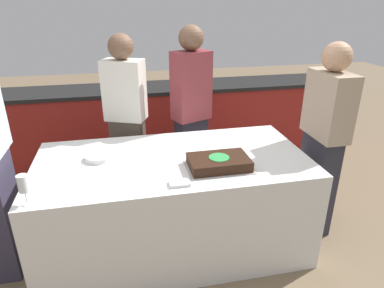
# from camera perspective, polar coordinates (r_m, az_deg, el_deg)

# --- Properties ---
(ground_plane) EXTENTS (14.00, 14.00, 0.00)m
(ground_plane) POSITION_cam_1_polar(r_m,az_deg,el_deg) (2.91, -2.89, -16.13)
(ground_plane) COLOR #7A664C
(back_counter) EXTENTS (4.40, 0.58, 0.92)m
(back_counter) POSITION_cam_1_polar(r_m,az_deg,el_deg) (4.05, -6.62, 3.20)
(back_counter) COLOR maroon
(back_counter) RESTS_ON ground_plane
(dining_table) EXTENTS (1.97, 0.99, 0.77)m
(dining_table) POSITION_cam_1_polar(r_m,az_deg,el_deg) (2.68, -3.05, -9.79)
(dining_table) COLOR silver
(dining_table) RESTS_ON ground_plane
(cake) EXTENTS (0.45, 0.30, 0.08)m
(cake) POSITION_cam_1_polar(r_m,az_deg,el_deg) (2.35, 4.49, -3.09)
(cake) COLOR #B7B2AD
(cake) RESTS_ON dining_table
(plate_stack) EXTENTS (0.20, 0.20, 0.04)m
(plate_stack) POSITION_cam_1_polar(r_m,az_deg,el_deg) (2.56, -15.25, -2.09)
(plate_stack) COLOR white
(plate_stack) RESTS_ON dining_table
(wine_glass) EXTENTS (0.06, 0.06, 0.19)m
(wine_glass) POSITION_cam_1_polar(r_m,az_deg,el_deg) (2.12, -26.31, -6.05)
(wine_glass) COLOR white
(wine_glass) RESTS_ON dining_table
(side_plate_near_cake) EXTENTS (0.22, 0.22, 0.00)m
(side_plate_near_cake) POSITION_cam_1_polar(r_m,az_deg,el_deg) (2.60, 1.18, -1.14)
(side_plate_near_cake) COLOR white
(side_plate_near_cake) RESTS_ON dining_table
(utensil_pile) EXTENTS (0.13, 0.09, 0.02)m
(utensil_pile) POSITION_cam_1_polar(r_m,az_deg,el_deg) (2.15, -2.08, -6.55)
(utensil_pile) COLOR white
(utensil_pile) RESTS_ON dining_table
(person_cutting_cake) EXTENTS (0.38, 0.31, 1.64)m
(person_cutting_cake) POSITION_cam_1_polar(r_m,az_deg,el_deg) (3.16, -0.14, 5.25)
(person_cutting_cake) COLOR #282833
(person_cutting_cake) RESTS_ON ground_plane
(person_seated_right) EXTENTS (0.21, 0.41, 1.56)m
(person_seated_right) POSITION_cam_1_polar(r_m,az_deg,el_deg) (2.89, 21.02, 0.65)
(person_seated_right) COLOR #282833
(person_seated_right) RESTS_ON ground_plane
(person_standing_back) EXTENTS (0.39, 0.32, 1.58)m
(person_standing_back) POSITION_cam_1_polar(r_m,az_deg,el_deg) (3.11, -10.82, 3.84)
(person_standing_back) COLOR #4C4238
(person_standing_back) RESTS_ON ground_plane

